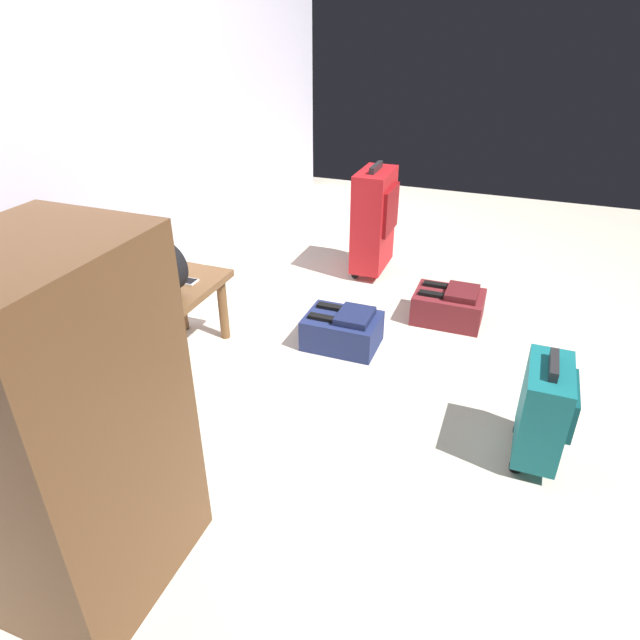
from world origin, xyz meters
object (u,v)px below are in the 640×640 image
suitcase_upright_red (374,219)px  backpack_navy (343,330)px  suitcase_small_teal (544,409)px  side_cabinet (70,435)px  bench (148,317)px  duffel_bag_black (135,284)px  backpack_maroon (449,306)px  cell_phone (183,280)px

suitcase_upright_red → backpack_navy: (-0.95, -0.12, -0.28)m
suitcase_small_teal → side_cabinet: 1.64m
bench → duffel_bag_black: 0.19m
backpack_navy → backpack_maroon: (0.47, -0.48, 0.00)m
duffel_bag_black → suitcase_upright_red: (1.58, -0.64, -0.14)m
backpack_maroon → suitcase_upright_red: bearing=50.5°
bench → cell_phone: bearing=-3.0°
suitcase_upright_red → cell_phone: bearing=153.7°
side_cabinet → suitcase_small_teal: bearing=-51.2°
duffel_bag_black → backpack_navy: bearing=-50.0°
bench → backpack_navy: bearing=-51.9°
bench → backpack_navy: 0.98m
suitcase_small_teal → bench: bearing=92.1°
suitcase_upright_red → side_cabinet: size_ratio=0.66×
cell_phone → backpack_navy: bearing=-67.6°
backpack_navy → duffel_bag_black: bearing=130.0°
backpack_navy → suitcase_upright_red: bearing=6.9°
suitcase_upright_red → backpack_maroon: 0.82m
suitcase_upright_red → backpack_maroon: bearing=-129.5°
cell_phone → bench: bearing=177.0°
duffel_bag_black → suitcase_small_teal: bearing=-86.6°
cell_phone → backpack_maroon: bearing=-57.6°
suitcase_small_teal → backpack_maroon: bearing=26.9°
duffel_bag_black → cell_phone: 0.35m
bench → cell_phone: cell_phone is taller
cell_phone → suitcase_small_teal: suitcase_small_teal is taller
duffel_bag_black → side_cabinet: (-0.90, -0.48, 0.03)m
backpack_navy → suitcase_small_teal: bearing=-118.2°
backpack_navy → backpack_maroon: size_ratio=1.00×
suitcase_upright_red → suitcase_small_teal: 1.85m
backpack_navy → cell_phone: bearing=112.4°
duffel_bag_black → suitcase_upright_red: 1.71m
bench → backpack_maroon: (1.06, -1.23, -0.23)m
duffel_bag_black → suitcase_upright_red: bearing=-21.9°
cell_phone → side_cabinet: (-1.23, -0.46, 0.16)m
backpack_maroon → side_cabinet: 2.19m
cell_phone → side_cabinet: side_cabinet is taller
side_cabinet → cell_phone: bearing=20.6°
suitcase_upright_red → backpack_navy: bearing=-173.1°
suitcase_small_teal → backpack_maroon: size_ratio=1.21×
suitcase_upright_red → backpack_navy: suitcase_upright_red is taller
duffel_bag_black → side_cabinet: 1.02m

